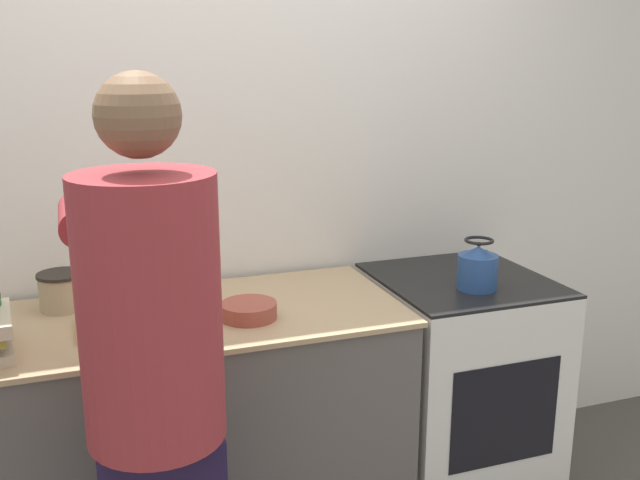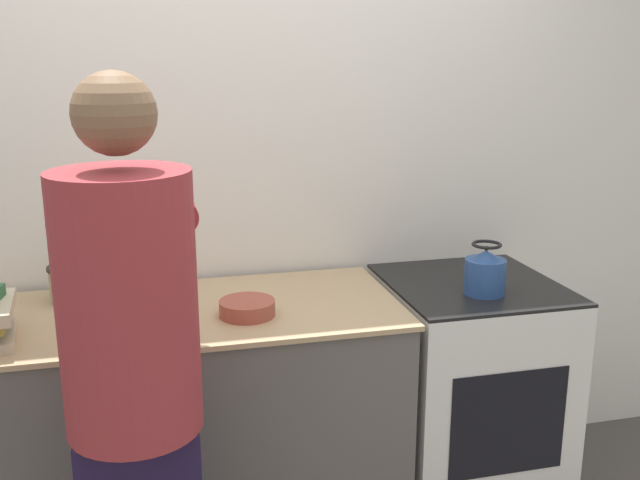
{
  "view_description": "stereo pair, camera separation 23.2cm",
  "coord_description": "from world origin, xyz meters",
  "px_view_note": "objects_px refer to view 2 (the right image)",
  "views": [
    {
      "loc": [
        -0.61,
        -2.0,
        1.78
      ],
      "look_at": [
        0.19,
        0.24,
        1.16
      ],
      "focal_mm": 40.0,
      "sensor_mm": 36.0,
      "label": 1
    },
    {
      "loc": [
        -0.39,
        -2.06,
        1.78
      ],
      "look_at": [
        0.19,
        0.24,
        1.16
      ],
      "focal_mm": 40.0,
      "sensor_mm": 36.0,
      "label": 2
    }
  ],
  "objects_px": {
    "oven": "(467,392)",
    "knife": "(119,319)",
    "bowl_prep": "(247,308)",
    "canister_jar": "(72,283)",
    "person": "(134,382)",
    "kettle": "(485,272)",
    "cutting_board": "(135,317)"
  },
  "relations": [
    {
      "from": "oven",
      "to": "knife",
      "type": "bearing_deg",
      "value": -176.25
    },
    {
      "from": "bowl_prep",
      "to": "canister_jar",
      "type": "distance_m",
      "value": 0.67
    },
    {
      "from": "person",
      "to": "kettle",
      "type": "xyz_separation_m",
      "value": [
        1.25,
        0.48,
        0.06
      ]
    },
    {
      "from": "person",
      "to": "kettle",
      "type": "distance_m",
      "value": 1.34
    },
    {
      "from": "bowl_prep",
      "to": "oven",
      "type": "bearing_deg",
      "value": 6.75
    },
    {
      "from": "person",
      "to": "kettle",
      "type": "bearing_deg",
      "value": 21.14
    },
    {
      "from": "cutting_board",
      "to": "bowl_prep",
      "type": "height_order",
      "value": "bowl_prep"
    },
    {
      "from": "bowl_prep",
      "to": "knife",
      "type": "bearing_deg",
      "value": 177.4
    },
    {
      "from": "person",
      "to": "cutting_board",
      "type": "bearing_deg",
      "value": 89.76
    },
    {
      "from": "cutting_board",
      "to": "canister_jar",
      "type": "height_order",
      "value": "canister_jar"
    },
    {
      "from": "person",
      "to": "canister_jar",
      "type": "xyz_separation_m",
      "value": [
        -0.22,
        0.81,
        0.03
      ]
    },
    {
      "from": "knife",
      "to": "person",
      "type": "bearing_deg",
      "value": -96.82
    },
    {
      "from": "oven",
      "to": "knife",
      "type": "relative_size",
      "value": 5.02
    },
    {
      "from": "cutting_board",
      "to": "canister_jar",
      "type": "bearing_deg",
      "value": 131.12
    },
    {
      "from": "kettle",
      "to": "canister_jar",
      "type": "distance_m",
      "value": 1.51
    },
    {
      "from": "oven",
      "to": "kettle",
      "type": "xyz_separation_m",
      "value": [
        -0.02,
        -0.13,
        0.54
      ]
    },
    {
      "from": "bowl_prep",
      "to": "canister_jar",
      "type": "height_order",
      "value": "canister_jar"
    },
    {
      "from": "cutting_board",
      "to": "kettle",
      "type": "relative_size",
      "value": 1.91
    },
    {
      "from": "oven",
      "to": "kettle",
      "type": "relative_size",
      "value": 4.78
    },
    {
      "from": "bowl_prep",
      "to": "canister_jar",
      "type": "xyz_separation_m",
      "value": [
        -0.59,
        0.31,
        0.04
      ]
    },
    {
      "from": "cutting_board",
      "to": "oven",
      "type": "bearing_deg",
      "value": 2.37
    },
    {
      "from": "cutting_board",
      "to": "knife",
      "type": "height_order",
      "value": "knife"
    },
    {
      "from": "canister_jar",
      "to": "knife",
      "type": "bearing_deg",
      "value": -59.65
    },
    {
      "from": "person",
      "to": "bowl_prep",
      "type": "height_order",
      "value": "person"
    },
    {
      "from": "cutting_board",
      "to": "canister_jar",
      "type": "distance_m",
      "value": 0.34
    },
    {
      "from": "oven",
      "to": "cutting_board",
      "type": "distance_m",
      "value": 1.35
    },
    {
      "from": "knife",
      "to": "kettle",
      "type": "xyz_separation_m",
      "value": [
        1.3,
        -0.04,
        0.07
      ]
    },
    {
      "from": "oven",
      "to": "person",
      "type": "relative_size",
      "value": 0.53
    },
    {
      "from": "oven",
      "to": "canister_jar",
      "type": "height_order",
      "value": "canister_jar"
    },
    {
      "from": "person",
      "to": "canister_jar",
      "type": "bearing_deg",
      "value": 105.07
    },
    {
      "from": "oven",
      "to": "canister_jar",
      "type": "xyz_separation_m",
      "value": [
        -1.49,
        0.2,
        0.52
      ]
    },
    {
      "from": "kettle",
      "to": "canister_jar",
      "type": "height_order",
      "value": "kettle"
    }
  ]
}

